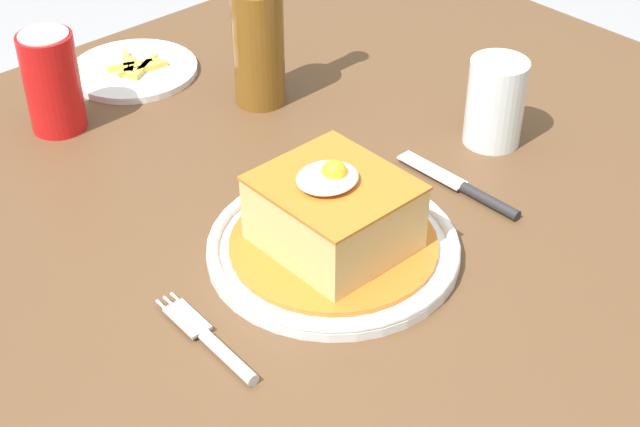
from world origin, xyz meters
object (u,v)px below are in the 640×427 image
at_px(main_plate, 333,247).
at_px(side_plate_fries, 134,70).
at_px(fork, 214,344).
at_px(knife, 473,192).
at_px(drinking_glass, 495,108).
at_px(soda_can, 52,82).
at_px(beer_bottle_amber, 258,29).

xyz_separation_m(main_plate, side_plate_fries, (0.06, 0.46, -0.00)).
height_order(fork, knife, same).
bearing_deg(knife, drinking_glass, 29.82).
bearing_deg(soda_can, fork, -102.13).
bearing_deg(fork, beer_bottle_amber, 45.18).
relative_size(fork, beer_bottle_amber, 0.53).
xyz_separation_m(knife, soda_can, (-0.26, 0.43, 0.06)).
distance_m(knife, soda_can, 0.51).
height_order(knife, soda_can, soda_can).
bearing_deg(knife, main_plate, 170.59).
bearing_deg(side_plate_fries, main_plate, -98.01).
bearing_deg(side_plate_fries, knife, -76.67).
height_order(soda_can, drinking_glass, soda_can).
bearing_deg(drinking_glass, fork, -172.87).
bearing_deg(main_plate, knife, -9.41).
bearing_deg(fork, main_plate, 9.01).
bearing_deg(soda_can, knife, -59.25).
bearing_deg(side_plate_fries, fork, -115.82).
distance_m(beer_bottle_amber, drinking_glass, 0.30).
relative_size(main_plate, drinking_glass, 2.43).
relative_size(fork, side_plate_fries, 0.83).
bearing_deg(main_plate, drinking_glass, 6.00).
height_order(drinking_glass, side_plate_fries, drinking_glass).
distance_m(soda_can, beer_bottle_amber, 0.25).
height_order(main_plate, drinking_glass, drinking_glass).
bearing_deg(side_plate_fries, soda_can, -159.01).
distance_m(fork, side_plate_fries, 0.54).
xyz_separation_m(beer_bottle_amber, drinking_glass, (0.14, -0.26, -0.05)).
height_order(main_plate, side_plate_fries, main_plate).
height_order(beer_bottle_amber, side_plate_fries, beer_bottle_amber).
distance_m(knife, drinking_glass, 0.13).
relative_size(soda_can, side_plate_fries, 0.73).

